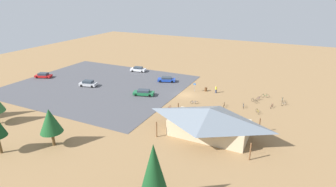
# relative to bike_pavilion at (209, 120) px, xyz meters

# --- Properties ---
(ground) EXTENTS (160.00, 160.00, 0.00)m
(ground) POSITION_rel_bike_pavilion_xyz_m (10.23, -15.31, -2.71)
(ground) COLOR #937047
(ground) RESTS_ON ground
(parking_lot_asphalt) EXTENTS (41.55, 35.92, 0.05)m
(parking_lot_asphalt) POSITION_rel_bike_pavilion_xyz_m (32.83, -12.27, -2.68)
(parking_lot_asphalt) COLOR #4C4C51
(parking_lot_asphalt) RESTS_ON ground
(bike_pavilion) EXTENTS (15.14, 9.03, 4.76)m
(bike_pavilion) POSITION_rel_bike_pavilion_xyz_m (0.00, 0.00, 0.00)
(bike_pavilion) COLOR #C6B28E
(bike_pavilion) RESTS_ON ground
(trash_bin) EXTENTS (0.60, 0.60, 0.90)m
(trash_bin) POSITION_rel_bike_pavilion_xyz_m (7.00, -19.80, -2.26)
(trash_bin) COLOR brown
(trash_bin) RESTS_ON ground
(lot_sign) EXTENTS (0.56, 0.08, 2.20)m
(lot_sign) POSITION_rel_bike_pavilion_xyz_m (9.29, -18.20, -1.30)
(lot_sign) COLOR #99999E
(lot_sign) RESTS_ON ground
(pine_center) EXTENTS (2.97, 2.97, 7.68)m
(pine_center) POSITION_rel_bike_pavilion_xyz_m (0.64, 17.44, 2.03)
(pine_center) COLOR brown
(pine_center) RESTS_ON ground
(pine_far_east) EXTENTS (3.36, 3.36, 6.08)m
(pine_far_east) POSITION_rel_bike_pavilion_xyz_m (20.39, 13.43, 1.45)
(pine_far_east) COLOR brown
(pine_far_east) RESTS_ON ground
(bicycle_red_by_bin) EXTENTS (0.51, 1.61, 0.75)m
(bicycle_red_by_bin) POSITION_rel_bike_pavilion_xyz_m (-8.21, -16.24, -2.36)
(bicycle_red_by_bin) COLOR black
(bicycle_red_by_bin) RESTS_ON ground
(bicycle_teal_front_row) EXTENTS (0.48, 1.67, 0.78)m
(bicycle_teal_front_row) POSITION_rel_bike_pavilion_xyz_m (-9.89, -20.73, -2.36)
(bicycle_teal_front_row) COLOR black
(bicycle_teal_front_row) RESTS_ON ground
(bicycle_black_lone_west) EXTENTS (1.44, 1.02, 0.87)m
(bicycle_black_lone_west) POSITION_rel_bike_pavilion_xyz_m (-4.53, -17.63, -2.32)
(bicycle_black_lone_west) COLOR black
(bicycle_black_lone_west) RESTS_ON ground
(bicycle_orange_yard_left) EXTENTS (0.48, 1.75, 0.80)m
(bicycle_orange_yard_left) POSITION_rel_bike_pavilion_xyz_m (0.70, -12.63, -2.35)
(bicycle_orange_yard_left) COLOR black
(bicycle_orange_yard_left) RESTS_ON ground
(bicycle_purple_yard_front) EXTENTS (0.72, 1.54, 0.77)m
(bicycle_purple_yard_front) POSITION_rel_bike_pavilion_xyz_m (-5.13, -19.30, -2.36)
(bicycle_purple_yard_front) COLOR black
(bicycle_purple_yard_front) RESTS_ON ground
(bicycle_silver_edge_north) EXTENTS (1.08, 1.41, 0.80)m
(bicycle_silver_edge_north) POSITION_rel_bike_pavilion_xyz_m (-10.37, -18.68, -2.36)
(bicycle_silver_edge_north) COLOR black
(bicycle_silver_edge_north) RESTS_ON ground
(bicycle_blue_yard_center) EXTENTS (1.58, 0.66, 0.72)m
(bicycle_blue_yard_center) POSITION_rel_bike_pavilion_xyz_m (6.74, -11.26, -2.37)
(bicycle_blue_yard_center) COLOR black
(bicycle_blue_yard_center) RESTS_ON ground
(bicycle_yellow_near_porch) EXTENTS (0.88, 1.60, 0.80)m
(bicycle_yellow_near_porch) POSITION_rel_bike_pavilion_xyz_m (-6.01, -12.27, -2.33)
(bicycle_yellow_near_porch) COLOR black
(bicycle_yellow_near_porch) RESTS_ON ground
(bicycle_white_near_sign) EXTENTS (0.55, 1.66, 0.86)m
(bicycle_white_near_sign) POSITION_rel_bike_pavilion_xyz_m (-3.00, -13.85, -2.32)
(bicycle_white_near_sign) COLOR black
(bicycle_white_near_sign) RESTS_ON ground
(bicycle_green_mid_cluster) EXTENTS (1.74, 0.62, 0.86)m
(bicycle_green_mid_cluster) POSITION_rel_bike_pavilion_xyz_m (-6.26, -21.62, -2.32)
(bicycle_green_mid_cluster) COLOR black
(bicycle_green_mid_cluster) RESTS_ON ground
(bicycle_red_back_row) EXTENTS (0.48, 1.75, 0.88)m
(bicycle_red_back_row) POSITION_rel_bike_pavilion_xyz_m (10.13, -6.15, -2.31)
(bicycle_red_back_row) COLOR black
(bicycle_red_back_row) RESTS_ON ground
(car_green_by_curb) EXTENTS (5.00, 3.16, 1.33)m
(car_green_by_curb) POSITION_rel_bike_pavilion_xyz_m (18.83, -10.87, -1.99)
(car_green_by_curb) COLOR #1E6B3D
(car_green_by_curb) RESTS_ON parking_lot_asphalt
(car_red_near_entry) EXTENTS (4.68, 3.23, 1.36)m
(car_red_near_entry) POSITION_rel_bike_pavilion_xyz_m (50.48, -10.49, -1.98)
(car_red_near_entry) COLOR red
(car_red_near_entry) RESTS_ON parking_lot_asphalt
(car_blue_end_stall) EXTENTS (4.89, 3.25, 1.31)m
(car_blue_end_stall) POSITION_rel_bike_pavilion_xyz_m (18.48, -21.99, -2.00)
(car_blue_end_stall) COLOR #1E42B2
(car_blue_end_stall) RESTS_ON parking_lot_asphalt
(car_white_back_corner) EXTENTS (4.66, 2.61, 1.41)m
(car_white_back_corner) POSITION_rel_bike_pavilion_xyz_m (30.33, -27.08, -1.96)
(car_white_back_corner) COLOR white
(car_white_back_corner) RESTS_ON parking_lot_asphalt
(car_silver_inner_stall) EXTENTS (4.55, 2.77, 1.50)m
(car_silver_inner_stall) POSITION_rel_bike_pavilion_xyz_m (34.49, -10.26, -1.92)
(car_silver_inner_stall) COLOR #BCBCC1
(car_silver_inner_stall) RESTS_ON parking_lot_asphalt
(visitor_crossing_yard) EXTENTS (0.39, 0.36, 1.75)m
(visitor_crossing_yard) POSITION_rel_bike_pavilion_xyz_m (4.50, -19.75, -1.79)
(visitor_crossing_yard) COLOR #2D3347
(visitor_crossing_yard) RESTS_ON ground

